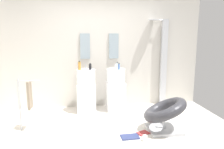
# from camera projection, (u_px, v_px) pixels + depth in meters

# --- Properties ---
(ground_plane) EXTENTS (4.80, 3.60, 0.04)m
(ground_plane) POSITION_uv_depth(u_px,v_px,m) (108.00, 136.00, 3.74)
(ground_plane) COLOR silver
(rear_partition) EXTENTS (4.80, 0.10, 2.60)m
(rear_partition) POSITION_uv_depth(u_px,v_px,m) (99.00, 52.00, 5.11)
(rear_partition) COLOR beige
(rear_partition) RESTS_ON ground_plane
(pedestal_sink_left) EXTENTS (0.41, 0.41, 1.05)m
(pedestal_sink_left) POSITION_uv_depth(u_px,v_px,m) (86.00, 90.00, 4.82)
(pedestal_sink_left) COLOR white
(pedestal_sink_left) RESTS_ON ground_plane
(pedestal_sink_right) EXTENTS (0.41, 0.41, 1.05)m
(pedestal_sink_right) POSITION_uv_depth(u_px,v_px,m) (116.00, 89.00, 4.91)
(pedestal_sink_right) COLOR white
(pedestal_sink_right) RESTS_ON ground_plane
(vanity_mirror_left) EXTENTS (0.22, 0.03, 0.57)m
(vanity_mirror_left) POSITION_uv_depth(u_px,v_px,m) (85.00, 46.00, 4.97)
(vanity_mirror_left) COLOR #8C9EA8
(vanity_mirror_right) EXTENTS (0.22, 0.03, 0.57)m
(vanity_mirror_right) POSITION_uv_depth(u_px,v_px,m) (114.00, 46.00, 5.06)
(vanity_mirror_right) COLOR #8C9EA8
(shower_column) EXTENTS (0.49, 0.24, 2.05)m
(shower_column) POSITION_uv_depth(u_px,v_px,m) (163.00, 61.00, 5.23)
(shower_column) COLOR #B7BABF
(shower_column) RESTS_ON ground_plane
(lounge_chair) EXTENTS (1.03, 1.03, 0.65)m
(lounge_chair) POSITION_uv_depth(u_px,v_px,m) (165.00, 112.00, 3.81)
(lounge_chair) COLOR #B7BABF
(lounge_chair) RESTS_ON ground_plane
(towel_rack) EXTENTS (0.37, 0.22, 0.95)m
(towel_rack) POSITION_uv_depth(u_px,v_px,m) (28.00, 96.00, 3.82)
(towel_rack) COLOR #B7BABF
(towel_rack) RESTS_ON ground_plane
(area_rug) EXTENTS (1.12, 0.84, 0.01)m
(area_rug) POSITION_uv_depth(u_px,v_px,m) (130.00, 139.00, 3.57)
(area_rug) COLOR white
(area_rug) RESTS_ON ground_plane
(magazine_navy) EXTENTS (0.31, 0.21, 0.02)m
(magazine_navy) POSITION_uv_depth(u_px,v_px,m) (130.00, 137.00, 3.61)
(magazine_navy) COLOR navy
(magazine_navy) RESTS_ON area_rug
(magazine_red) EXTENTS (0.24, 0.22, 0.02)m
(magazine_red) POSITION_uv_depth(u_px,v_px,m) (143.00, 133.00, 3.75)
(magazine_red) COLOR #B73838
(magazine_red) RESTS_ON area_rug
(coffee_mug) EXTENTS (0.07, 0.07, 0.10)m
(coffee_mug) POSITION_uv_depth(u_px,v_px,m) (145.00, 138.00, 3.48)
(coffee_mug) COLOR white
(coffee_mug) RESTS_ON area_rug
(soap_bottle_amber) EXTENTS (0.06, 0.06, 0.20)m
(soap_bottle_amber) POSITION_uv_depth(u_px,v_px,m) (79.00, 66.00, 4.66)
(soap_bottle_amber) COLOR #C68C38
(soap_bottle_amber) RESTS_ON pedestal_sink_left
(soap_bottle_clear) EXTENTS (0.06, 0.06, 0.17)m
(soap_bottle_clear) POSITION_uv_depth(u_px,v_px,m) (117.00, 66.00, 4.71)
(soap_bottle_clear) COLOR silver
(soap_bottle_clear) RESTS_ON pedestal_sink_right
(soap_bottle_black) EXTENTS (0.06, 0.06, 0.14)m
(soap_bottle_black) POSITION_uv_depth(u_px,v_px,m) (90.00, 67.00, 4.71)
(soap_bottle_black) COLOR black
(soap_bottle_black) RESTS_ON pedestal_sink_left
(soap_bottle_blue) EXTENTS (0.04, 0.04, 0.15)m
(soap_bottle_blue) POSITION_uv_depth(u_px,v_px,m) (119.00, 67.00, 4.70)
(soap_bottle_blue) COLOR #4C72B7
(soap_bottle_blue) RESTS_ON pedestal_sink_right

